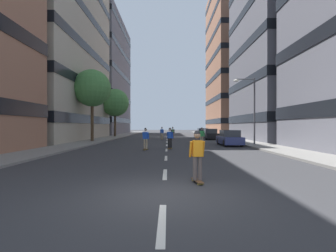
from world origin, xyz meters
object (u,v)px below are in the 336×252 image
at_px(skater_0, 198,154).
at_px(skater_1, 147,138).
at_px(street_tree_mid, 116,103).
at_px(skater_4, 163,132).
at_px(skater_3, 171,137).
at_px(skater_5, 203,135).
at_px(street_tree_near, 93,88).
at_px(skater_2, 174,132).
at_px(streetlamp_right, 252,103).
at_px(parked_car_near, 231,138).
at_px(parked_car_far, 211,134).
at_px(parked_car_mid, 204,133).

relative_size(skater_0, skater_1, 1.00).
xyz_separation_m(street_tree_mid, skater_4, (8.18, -6.56, -4.90)).
relative_size(skater_0, skater_3, 1.00).
distance_m(skater_4, skater_5, 12.13).
xyz_separation_m(street_tree_near, skater_4, (8.18, 6.36, -5.43)).
xyz_separation_m(street_tree_mid, skater_2, (9.75, -6.49, -4.87)).
height_order(street_tree_mid, skater_1, street_tree_mid).
bearing_deg(streetlamp_right, skater_4, 127.81).
distance_m(parked_car_near, parked_car_far, 11.36).
xyz_separation_m(street_tree_near, skater_5, (12.43, -5.01, -5.43)).
bearing_deg(street_tree_near, skater_2, 33.39).
bearing_deg(street_tree_mid, parked_car_mid, 4.59).
height_order(parked_car_near, skater_0, skater_0).
bearing_deg(skater_0, parked_car_near, 72.62).
height_order(streetlamp_right, skater_2, streetlamp_right).
height_order(skater_0, skater_2, same).
bearing_deg(streetlamp_right, skater_0, -113.87).
xyz_separation_m(parked_car_near, skater_1, (-7.87, -4.65, 0.29)).
xyz_separation_m(skater_0, skater_1, (-2.79, 11.58, 0.00)).
bearing_deg(skater_4, streetlamp_right, -52.19).
bearing_deg(parked_car_far, skater_5, -103.64).
distance_m(parked_car_far, skater_4, 6.97).
bearing_deg(street_tree_near, parked_car_near, -18.94).
bearing_deg(street_tree_mid, street_tree_near, -90.00).
bearing_deg(skater_2, skater_5, -76.81).
height_order(parked_car_mid, street_tree_mid, street_tree_mid).
distance_m(skater_0, skater_5, 16.59).
bearing_deg(parked_car_near, parked_car_mid, 90.00).
xyz_separation_m(parked_car_near, skater_2, (-5.39, 11.62, 0.32)).
bearing_deg(street_tree_mid, streetlamp_right, -46.60).
xyz_separation_m(parked_car_near, skater_0, (-5.08, -16.23, 0.29)).
bearing_deg(parked_car_mid, street_tree_mid, -175.41).
height_order(street_tree_mid, skater_3, street_tree_mid).
xyz_separation_m(parked_car_mid, street_tree_near, (-15.14, -14.13, 5.72)).
bearing_deg(skater_2, skater_0, -89.36).
bearing_deg(skater_4, parked_car_mid, 48.18).
relative_size(skater_0, skater_2, 1.00).
height_order(parked_car_far, skater_2, skater_2).
xyz_separation_m(skater_3, skater_4, (-1.05, 15.35, 0.00)).
xyz_separation_m(parked_car_mid, streetlamp_right, (2.07, -19.41, 3.44)).
distance_m(street_tree_mid, skater_5, 22.35).
relative_size(parked_car_near, skater_1, 2.47).
bearing_deg(skater_0, parked_car_far, 79.57).
height_order(street_tree_near, skater_0, street_tree_near).
xyz_separation_m(parked_car_mid, skater_1, (-7.87, -23.97, 0.29)).
bearing_deg(skater_1, street_tree_near, 126.43).
bearing_deg(street_tree_near, parked_car_mid, 43.03).
relative_size(street_tree_near, skater_5, 4.79).
distance_m(skater_2, skater_5, 11.74).
relative_size(streetlamp_right, skater_1, 3.65).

